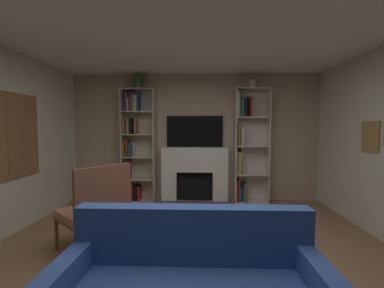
{
  "coord_description": "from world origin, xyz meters",
  "views": [
    {
      "loc": [
        0.13,
        -2.48,
        1.51
      ],
      "look_at": [
        0.0,
        1.1,
        1.28
      ],
      "focal_mm": 23.59,
      "sensor_mm": 36.0,
      "label": 1
    }
  ],
  "objects": [
    {
      "name": "bookshelf_left",
      "position": [
        -1.22,
        2.63,
        1.15
      ],
      "size": [
        0.67,
        0.33,
        2.28
      ],
      "color": "beige",
      "rests_on": "ground_plane"
    },
    {
      "name": "armchair",
      "position": [
        -1.15,
        0.49,
        0.53
      ],
      "size": [
        0.93,
        0.94,
        1.07
      ],
      "color": "brown",
      "rests_on": "ground_plane"
    },
    {
      "name": "bookshelf_right",
      "position": [
        1.05,
        2.63,
        1.17
      ],
      "size": [
        0.67,
        0.34,
        2.28
      ],
      "color": "silver",
      "rests_on": "ground_plane"
    },
    {
      "name": "tv",
      "position": [
        0.0,
        2.73,
        1.43
      ],
      "size": [
        1.15,
        0.06,
        0.64
      ],
      "primitive_type": "cube",
      "color": "black",
      "rests_on": "fireplace"
    },
    {
      "name": "potted_plant",
      "position": [
        -1.14,
        2.61,
        2.44
      ],
      "size": [
        0.21,
        0.21,
        0.3
      ],
      "color": "#495758",
      "rests_on": "bookshelf_left"
    },
    {
      "name": "ceiling",
      "position": [
        0.0,
        0.0,
        2.64
      ],
      "size": [
        5.19,
        5.63,
        0.06
      ],
      "primitive_type": "cube",
      "color": "white",
      "rests_on": "wall_back_accent"
    },
    {
      "name": "wall_back_accent",
      "position": [
        0.0,
        2.79,
        1.31
      ],
      "size": [
        5.19,
        0.06,
        2.61
      ],
      "primitive_type": "cube",
      "color": "tan",
      "rests_on": "ground_plane"
    },
    {
      "name": "fireplace",
      "position": [
        0.0,
        2.63,
        0.59
      ],
      "size": [
        1.45,
        0.55,
        1.11
      ],
      "color": "white",
      "rests_on": "ground_plane"
    },
    {
      "name": "ground_plane",
      "position": [
        0.0,
        0.0,
        0.0
      ],
      "size": [
        6.61,
        6.61,
        0.0
      ],
      "primitive_type": "plane",
      "color": "#916C4C"
    },
    {
      "name": "vase_with_flowers",
      "position": [
        1.14,
        2.61,
        2.39
      ],
      "size": [
        0.13,
        0.13,
        0.3
      ],
      "color": "silver",
      "rests_on": "bookshelf_right"
    }
  ]
}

